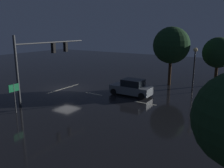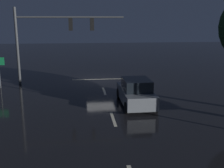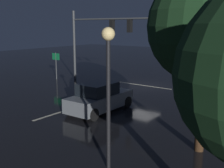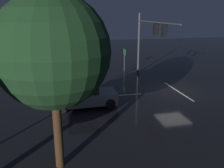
% 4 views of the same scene
% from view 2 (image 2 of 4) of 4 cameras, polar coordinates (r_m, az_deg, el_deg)
% --- Properties ---
extents(ground_plane, '(80.00, 80.00, 0.00)m').
position_cam_2_polar(ground_plane, '(24.61, -2.41, 0.86)').
color(ground_plane, black).
extents(traffic_signal_assembly, '(8.78, 0.47, 6.22)m').
position_cam_2_polar(traffic_signal_assembly, '(23.21, -12.08, 10.55)').
color(traffic_signal_assembly, '#383A3D').
rests_on(traffic_signal_assembly, ground_plane).
extents(lane_dash_far, '(0.16, 2.20, 0.01)m').
position_cam_2_polar(lane_dash_far, '(20.73, -1.64, -1.47)').
color(lane_dash_far, beige).
rests_on(lane_dash_far, ground_plane).
extents(lane_dash_mid, '(0.16, 2.20, 0.01)m').
position_cam_2_polar(lane_dash_mid, '(15.02, 0.26, -7.24)').
color(lane_dash_mid, beige).
rests_on(lane_dash_mid, ground_plane).
extents(stop_bar, '(5.00, 0.16, 0.01)m').
position_cam_2_polar(stop_bar, '(24.88, -2.45, 1.01)').
color(stop_bar, beige).
rests_on(stop_bar, ground_plane).
extents(car_approaching, '(1.94, 4.39, 1.70)m').
position_cam_2_polar(car_approaching, '(17.26, 4.97, -1.80)').
color(car_approaching, slate).
rests_on(car_approaching, ground_plane).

